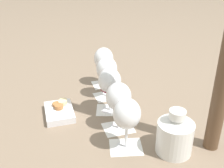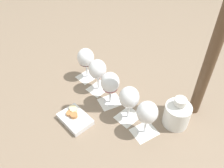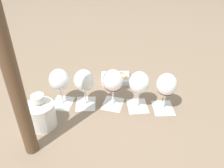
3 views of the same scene
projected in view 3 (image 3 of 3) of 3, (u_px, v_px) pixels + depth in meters
ground_plane at (112, 105)px, 1.13m from camera, size 8.00×8.00×0.00m
tasting_card_0 at (63, 103)px, 1.14m from camera, size 0.14×0.14×0.00m
tasting_card_1 at (86, 104)px, 1.14m from camera, size 0.13×0.14×0.00m
tasting_card_2 at (113, 104)px, 1.13m from camera, size 0.14×0.14×0.00m
tasting_card_3 at (137, 106)px, 1.12m from camera, size 0.13×0.14×0.00m
tasting_card_4 at (163, 108)px, 1.11m from camera, size 0.13×0.14×0.00m
wine_glass_0 at (59, 81)px, 1.07m from camera, size 0.09×0.09×0.18m
wine_glass_1 at (84, 82)px, 1.06m from camera, size 0.09×0.09×0.18m
wine_glass_2 at (113, 82)px, 1.06m from camera, size 0.09×0.09×0.18m
wine_glass_3 at (139, 84)px, 1.05m from camera, size 0.09×0.09×0.18m
wine_glass_4 at (166, 86)px, 1.04m from camera, size 0.09×0.09×0.18m
ceramic_vase at (41, 113)px, 0.98m from camera, size 0.12×0.12×0.16m
snack_dish at (116, 78)px, 1.29m from camera, size 0.19×0.17×0.04m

